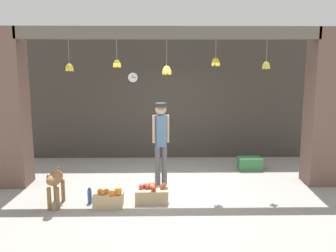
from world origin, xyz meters
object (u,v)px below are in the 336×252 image
Objects in this scene: fruit_crate_apples at (152,194)px; dog at (55,181)px; water_bottle at (90,196)px; shopkeeper at (161,137)px; fruit_crate_oranges at (109,199)px; wall_clock at (133,77)px; produce_box_green at (250,163)px.

dog is at bearing -173.98° from fruit_crate_apples.
dog is 2.95× the size of water_bottle.
shopkeeper is 3.37× the size of fruit_crate_oranges.
shopkeeper reaches higher than water_bottle.
dog is at bearing 178.75° from fruit_crate_oranges.
wall_clock is at bearing 99.83° from fruit_crate_apples.
wall_clock is (0.20, 3.38, 1.99)m from fruit_crate_oranges.
wall_clock is (-2.82, 1.15, 1.98)m from produce_box_green.
water_bottle is at bearing -100.04° from wall_clock.
fruit_crate_oranges is at bearing -143.46° from produce_box_green.
fruit_crate_oranges is 0.41m from water_bottle.
dog is 1.73m from fruit_crate_apples.
water_bottle is (-0.37, 0.16, -0.01)m from fruit_crate_oranges.
fruit_crate_oranges is at bearing -165.18° from fruit_crate_apples.
fruit_crate_oranges is at bearing 86.35° from dog.
dog is at bearing 17.84° from shopkeeper.
fruit_crate_oranges reaches higher than water_bottle.
fruit_crate_oranges is (0.94, -0.02, -0.32)m from dog.
fruit_crate_apples is 1.07× the size of produce_box_green.
wall_clock is at bearing -83.97° from shopkeeper.
wall_clock reaches higher than water_bottle.
fruit_crate_oranges is 3.93m from wall_clock.
wall_clock reaches higher than fruit_crate_apples.
fruit_crate_apples is at bearing -138.06° from produce_box_green.
shopkeeper is at bearing -72.94° from wall_clock.
fruit_crate_apples is at bearing 2.13° from water_bottle.
shopkeeper is at bearing -150.42° from produce_box_green.
water_bottle is 3.84m from wall_clock.
shopkeeper reaches higher than produce_box_green.
dog is 0.67m from water_bottle.
fruit_crate_oranges is 3.75m from produce_box_green.
fruit_crate_apples is at bearing -80.17° from wall_clock.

